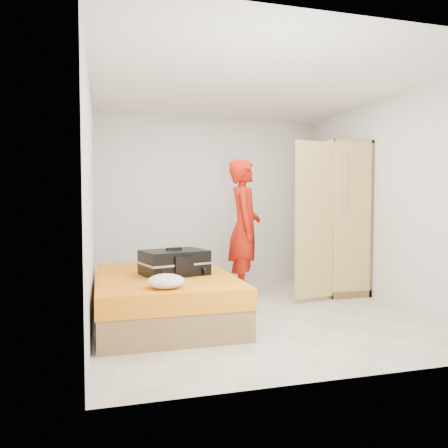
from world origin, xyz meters
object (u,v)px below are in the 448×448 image
object	(u,v)px
person	(244,228)
suitcase	(174,262)
bed	(164,297)
round_cushion	(166,281)
wardrobe	(330,222)

from	to	relation	value
person	suitcase	distance (m)	1.54
bed	suitcase	world-z (taller)	suitcase
suitcase	round_cushion	xyz separation A→B (m)	(-0.19, -0.72, -0.07)
wardrobe	suitcase	bearing A→B (deg)	-158.18
suitcase	bed	bearing A→B (deg)	143.26
bed	person	world-z (taller)	person
person	round_cushion	distance (m)	2.19
suitcase	wardrobe	bearing A→B (deg)	6.43
wardrobe	round_cushion	xyz separation A→B (m)	(-2.59, -1.68, -0.43)
wardrobe	person	world-z (taller)	wardrobe
wardrobe	round_cushion	world-z (taller)	wardrobe
bed	wardrobe	distance (m)	2.77
wardrobe	suitcase	xyz separation A→B (m)	(-2.40, -0.96, -0.37)
person	suitcase	bearing A→B (deg)	149.27
bed	wardrobe	bearing A→B (deg)	20.15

